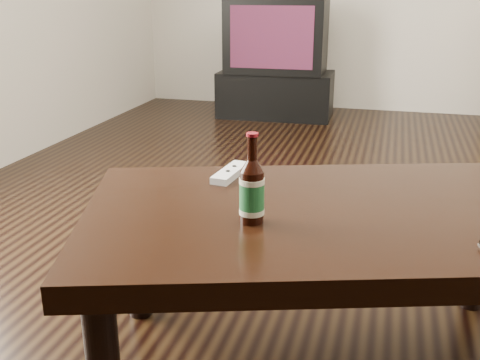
% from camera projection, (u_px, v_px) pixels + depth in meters
% --- Properties ---
extents(floor, '(5.00, 6.00, 0.01)m').
position_uv_depth(floor, '(443.00, 271.00, 2.18)').
color(floor, black).
rests_on(floor, ground).
extents(tv_stand, '(0.95, 0.49, 0.37)m').
position_uv_depth(tv_stand, '(276.00, 94.00, 4.71)').
color(tv_stand, black).
rests_on(tv_stand, floor).
extents(tv, '(0.81, 0.52, 0.59)m').
position_uv_depth(tv, '(277.00, 35.00, 4.55)').
color(tv, black).
rests_on(tv, tv_stand).
extents(coffee_table, '(1.47, 1.12, 0.49)m').
position_uv_depth(coffee_table, '(331.00, 231.00, 1.50)').
color(coffee_table, black).
rests_on(coffee_table, floor).
extents(beer_bottle, '(0.07, 0.07, 0.23)m').
position_uv_depth(beer_bottle, '(252.00, 192.00, 1.37)').
color(beer_bottle, black).
rests_on(beer_bottle, coffee_table).
extents(remote, '(0.07, 0.20, 0.02)m').
position_uv_depth(remote, '(230.00, 173.00, 1.73)').
color(remote, silver).
rests_on(remote, coffee_table).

